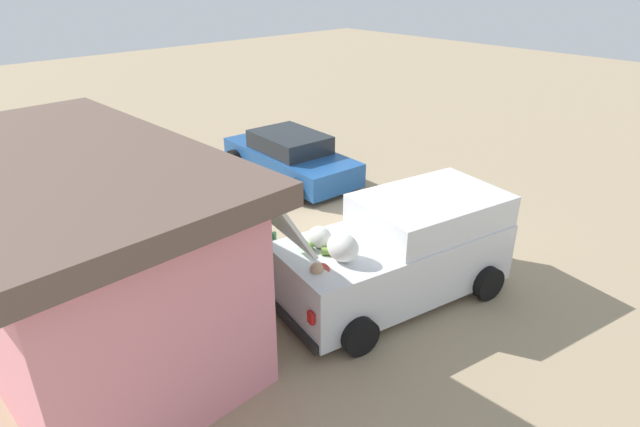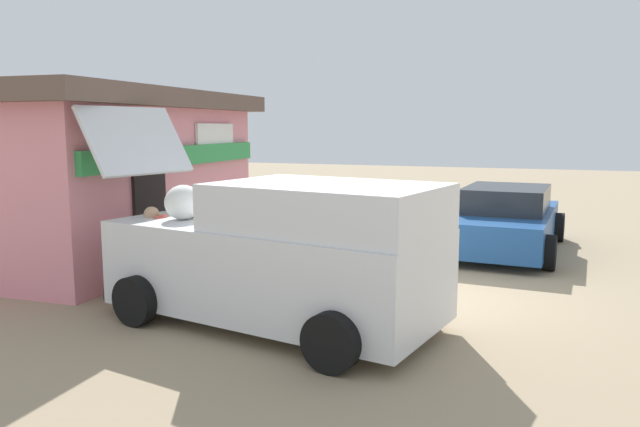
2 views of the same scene
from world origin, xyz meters
name	(u,v)px [view 2 (image 2 of 2)]	position (x,y,z in m)	size (l,w,h in m)	color
ground_plane	(421,288)	(0.00, 0.00, 0.00)	(60.00, 60.00, 0.00)	#9E896B
storefront_bar	(111,173)	(0.15, 6.09, 1.66)	(6.63, 3.94, 3.22)	pink
delivery_van	(282,253)	(-2.43, 1.32, 0.94)	(2.87, 5.16, 2.84)	silver
parked_sedan	(505,220)	(3.58, -1.04, 0.63)	(4.56, 2.39, 1.33)	#1E4C8C
vendor_standing	(218,227)	(-0.78, 3.22, 0.92)	(0.51, 0.46, 1.59)	navy
customer_bending	(167,249)	(-2.39, 3.08, 0.86)	(0.57, 0.65, 1.45)	navy
unloaded_banana_pile	(113,279)	(-1.80, 4.55, 0.17)	(0.68, 0.77, 0.38)	silver
paint_bucket	(297,243)	(2.02, 3.00, 0.16)	(0.26, 0.26, 0.32)	blue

